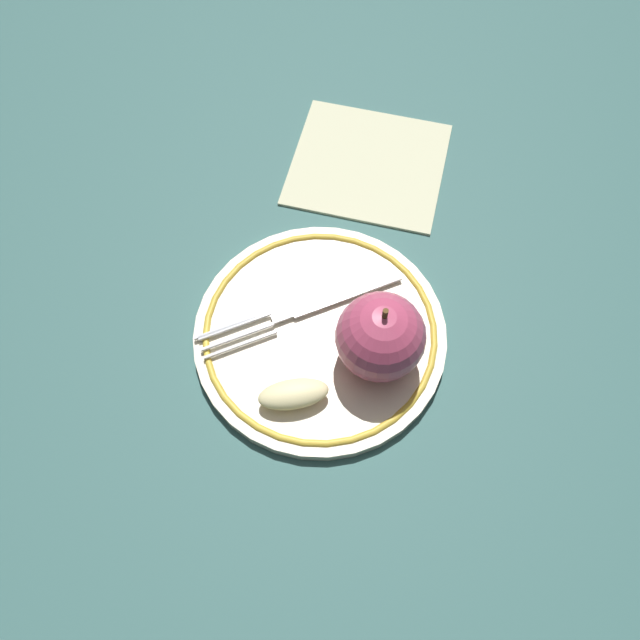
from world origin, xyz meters
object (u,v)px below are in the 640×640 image
(plate, at_px, (320,334))
(apple_slice_front, at_px, (294,394))
(napkin_folded, at_px, (368,163))
(apple_red_whole, at_px, (380,337))
(fork, at_px, (308,307))

(plate, bearing_deg, apple_slice_front, -101.23)
(apple_slice_front, bearing_deg, plate, -118.86)
(plate, xyz_separation_m, napkin_folded, (0.02, 0.20, -0.00))
(apple_red_whole, height_order, napkin_folded, apple_red_whole)
(apple_red_whole, relative_size, napkin_folded, 0.54)
(fork, xyz_separation_m, napkin_folded, (0.04, 0.18, -0.01))
(apple_red_whole, height_order, apple_slice_front, apple_red_whole)
(apple_slice_front, relative_size, napkin_folded, 0.38)
(fork, height_order, napkin_folded, fork)
(napkin_folded, bearing_deg, fork, -101.12)
(apple_red_whole, bearing_deg, plate, 162.08)
(fork, bearing_deg, apple_slice_front, 60.38)
(apple_slice_front, distance_m, fork, 0.09)
(plate, distance_m, apple_slice_front, 0.07)
(apple_red_whole, bearing_deg, napkin_folded, 97.67)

